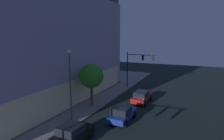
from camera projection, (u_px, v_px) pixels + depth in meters
modern_building at (7, 38)px, 29.27m from camera, size 32.28×24.82×18.40m
traffic_light_far_corner at (138, 63)px, 33.98m from camera, size 0.43×5.21×6.47m
street_lamp_sidewalk at (70, 77)px, 20.58m from camera, size 0.44×0.44×7.75m
sidewalk_tree at (91, 76)px, 25.03m from camera, size 3.20×3.20×5.69m
car_black at (72, 133)px, 16.80m from camera, size 4.13×2.31×1.71m
car_blue at (122, 113)px, 21.31m from camera, size 4.47×2.24×1.65m
car_red at (142, 97)px, 27.34m from camera, size 4.42×2.19×1.67m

